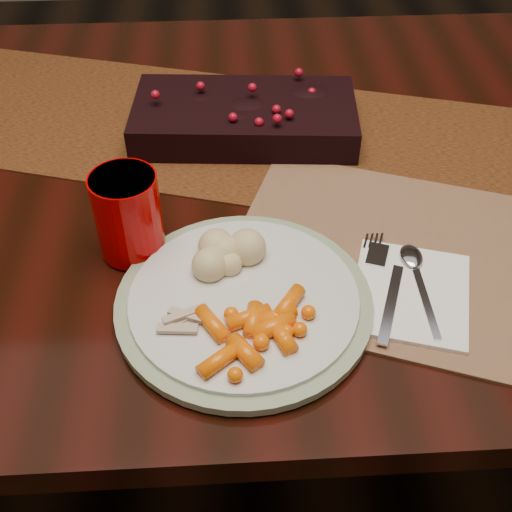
{
  "coord_description": "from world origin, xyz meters",
  "views": [
    {
      "loc": [
        -0.03,
        -0.81,
        1.32
      ],
      "look_at": [
        -0.0,
        -0.27,
        0.8
      ],
      "focal_mm": 45.0,
      "sensor_mm": 36.0,
      "label": 1
    }
  ],
  "objects": [
    {
      "name": "red_cup",
      "position": [
        -0.16,
        -0.19,
        0.81
      ],
      "size": [
        0.09,
        0.09,
        0.11
      ],
      "primitive_type": "cylinder",
      "rotation": [
        0.0,
        0.0,
        -0.1
      ],
      "color": "#AD0000",
      "rests_on": "placemat_main"
    },
    {
      "name": "floor",
      "position": [
        0.0,
        0.0,
        0.0
      ],
      "size": [
        5.0,
        5.0,
        0.0
      ],
      "primitive_type": "plane",
      "color": "black",
      "rests_on": "ground"
    },
    {
      "name": "placemat_main",
      "position": [
        0.2,
        -0.23,
        0.75
      ],
      "size": [
        0.54,
        0.47,
        0.0
      ],
      "primitive_type": "cube",
      "rotation": [
        0.0,
        0.0,
        -0.36
      ],
      "color": "#89604D",
      "rests_on": "dining_table"
    },
    {
      "name": "centerpiece",
      "position": [
        0.0,
        0.07,
        0.79
      ],
      "size": [
        0.36,
        0.2,
        0.07
      ],
      "primitive_type": null,
      "rotation": [
        0.0,
        0.0,
        -0.08
      ],
      "color": "black",
      "rests_on": "table_runner"
    },
    {
      "name": "turkey_shreds",
      "position": [
        -0.09,
        -0.34,
        0.78
      ],
      "size": [
        0.07,
        0.06,
        0.01
      ],
      "primitive_type": null,
      "rotation": [
        0.0,
        0.0,
        -0.18
      ],
      "color": "beige",
      "rests_on": "dinner_plate"
    },
    {
      "name": "table_runner",
      "position": [
        0.05,
        0.05,
        0.75
      ],
      "size": [
        1.75,
        0.83,
        0.0
      ],
      "primitive_type": "cube",
      "rotation": [
        0.0,
        0.0,
        -0.29
      ],
      "color": "black",
      "rests_on": "dining_table"
    },
    {
      "name": "fork",
      "position": [
        0.15,
        -0.29,
        0.76
      ],
      "size": [
        0.08,
        0.16,
        0.0
      ],
      "primitive_type": null,
      "rotation": [
        0.0,
        0.0,
        -0.36
      ],
      "color": "silver",
      "rests_on": "napkin"
    },
    {
      "name": "dinner_plate",
      "position": [
        -0.02,
        -0.3,
        0.76
      ],
      "size": [
        0.36,
        0.36,
        0.02
      ],
      "primitive_type": "cylinder",
      "rotation": [
        0.0,
        0.0,
        -0.21
      ],
      "color": "silver",
      "rests_on": "placemat_main"
    },
    {
      "name": "baby_carrots",
      "position": [
        -0.01,
        -0.36,
        0.78
      ],
      "size": [
        0.13,
        0.11,
        0.02
      ],
      "primitive_type": null,
      "rotation": [
        0.0,
        0.0,
        -0.18
      ],
      "color": "#FC6605",
      "rests_on": "dinner_plate"
    },
    {
      "name": "mashed_potatoes",
      "position": [
        -0.03,
        -0.25,
        0.79
      ],
      "size": [
        0.1,
        0.09,
        0.04
      ],
      "primitive_type": null,
      "rotation": [
        0.0,
        0.0,
        -0.34
      ],
      "color": "tan",
      "rests_on": "dinner_plate"
    },
    {
      "name": "napkin",
      "position": [
        0.18,
        -0.29,
        0.76
      ],
      "size": [
        0.17,
        0.19,
        0.01
      ],
      "primitive_type": "cube",
      "rotation": [
        0.0,
        0.0,
        -0.3
      ],
      "color": "white",
      "rests_on": "placemat_main"
    },
    {
      "name": "spoon",
      "position": [
        0.2,
        -0.29,
        0.76
      ],
      "size": [
        0.03,
        0.14,
        0.0
      ],
      "primitive_type": null,
      "rotation": [
        0.0,
        0.0,
        -0.01
      ],
      "color": "white",
      "rests_on": "napkin"
    },
    {
      "name": "dining_table",
      "position": [
        0.0,
        0.0,
        0.38
      ],
      "size": [
        1.8,
        1.0,
        0.75
      ],
      "primitive_type": "cube",
      "color": "black",
      "rests_on": "floor"
    }
  ]
}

